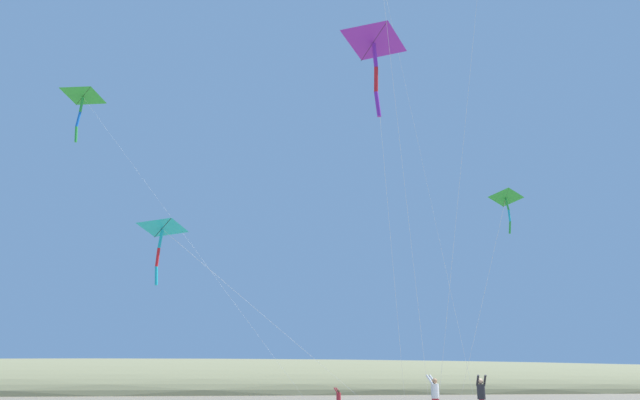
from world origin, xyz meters
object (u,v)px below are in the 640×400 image
(kite_delta_small_distant, at_px, (83,97))
(kite_delta_checkered_midright, at_px, (373,43))
(person_child_green_jacket, at_px, (338,398))
(person_child_grey_jacket, at_px, (435,393))
(kite_delta_red_high_left, at_px, (505,199))
(person_adult_flyer, at_px, (481,394))
(kite_delta_white_trailing, at_px, (163,229))

(kite_delta_small_distant, height_order, kite_delta_checkered_midright, kite_delta_small_distant)
(kite_delta_small_distant, bearing_deg, person_child_green_jacket, -108.50)
(person_child_grey_jacket, distance_m, kite_delta_small_distant, 27.21)
(person_child_grey_jacket, distance_m, kite_delta_red_high_left, 9.02)
(person_child_green_jacket, distance_m, kite_delta_small_distant, 23.84)
(person_adult_flyer, distance_m, person_child_grey_jacket, 2.01)
(person_child_grey_jacket, bearing_deg, person_adult_flyer, -130.20)
(person_adult_flyer, bearing_deg, kite_delta_checkered_midright, 132.21)
(person_child_grey_jacket, distance_m, kite_delta_checkered_midright, 15.04)
(person_child_green_jacket, relative_size, kite_delta_red_high_left, 0.13)
(kite_delta_small_distant, bearing_deg, person_child_grey_jacket, -120.08)
(person_child_grey_jacket, distance_m, kite_delta_white_trailing, 13.74)
(person_child_grey_jacket, bearing_deg, person_child_green_jacket, 29.10)
(person_child_grey_jacket, bearing_deg, kite_delta_red_high_left, -162.83)
(person_adult_flyer, height_order, kite_delta_checkered_midright, kite_delta_checkered_midright)
(kite_delta_white_trailing, bearing_deg, person_adult_flyer, -77.47)
(person_child_green_jacket, distance_m, kite_delta_checkered_midright, 17.86)
(kite_delta_red_high_left, relative_size, kite_delta_checkered_midright, 0.62)
(kite_delta_red_high_left, distance_m, kite_delta_checkered_midright, 8.13)
(person_child_green_jacket, height_order, kite_delta_checkered_midright, kite_delta_checkered_midright)
(kite_delta_red_high_left, bearing_deg, kite_delta_white_trailing, 87.61)
(person_adult_flyer, relative_size, person_child_grey_jacket, 0.99)
(person_child_grey_jacket, bearing_deg, kite_delta_checkered_midright, 146.48)
(person_child_green_jacket, relative_size, kite_delta_checkered_midright, 0.08)
(person_child_green_jacket, bearing_deg, kite_delta_white_trailing, 137.95)
(kite_delta_red_high_left, distance_m, kite_delta_white_trailing, 13.35)
(kite_delta_red_high_left, xyz_separation_m, kite_delta_white_trailing, (0.55, 13.22, -1.75))
(person_child_grey_jacket, relative_size, kite_delta_red_high_left, 0.20)
(kite_delta_small_distant, relative_size, kite_delta_red_high_left, 2.15)
(person_adult_flyer, relative_size, kite_delta_checkered_midright, 0.12)
(kite_delta_small_distant, height_order, kite_delta_red_high_left, kite_delta_small_distant)
(kite_delta_white_trailing, distance_m, kite_delta_checkered_midright, 10.36)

